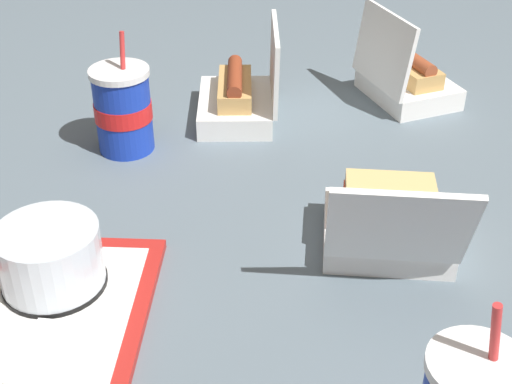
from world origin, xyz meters
TOP-DOWN VIEW (x-y plane):
  - ground_plane at (0.00, 0.00)m, footprint 3.20×3.20m
  - food_tray at (-0.30, 0.19)m, footprint 0.42×0.33m
  - cake_container at (-0.21, 0.21)m, footprint 0.13×0.13m
  - napkin_stack at (-0.32, 0.14)m, footprint 0.11×0.11m
  - clamshell_hotdog_right at (0.31, 0.12)m, footprint 0.22×0.19m
  - clamshell_sandwich_corner at (-0.02, -0.19)m, footprint 0.25×0.21m
  - clamshell_hotdog_back at (0.47, -0.16)m, footprint 0.23×0.22m
  - soda_cup_right at (0.15, 0.27)m, footprint 0.10×0.10m

SIDE VIEW (x-z plane):
  - ground_plane at x=0.00m, z-range 0.00..0.00m
  - food_tray at x=-0.30m, z-range 0.00..0.01m
  - napkin_stack at x=-0.32m, z-range 0.01..0.02m
  - clamshell_hotdog_right at x=0.31m, z-range -0.04..0.13m
  - clamshell_hotdog_back at x=0.47m, z-range -0.05..0.13m
  - clamshell_sandwich_corner at x=-0.02m, z-range -0.04..0.13m
  - cake_container at x=-0.21m, z-range 0.01..0.09m
  - soda_cup_right at x=0.15m, z-range -0.03..0.18m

